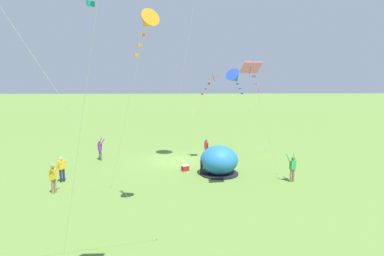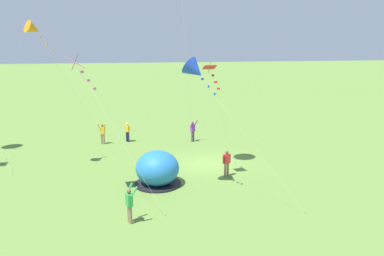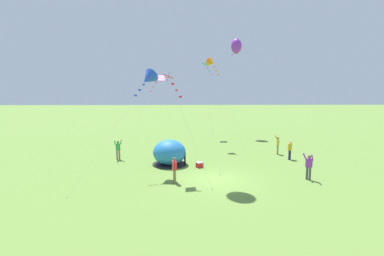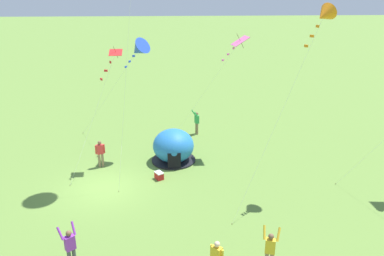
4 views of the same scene
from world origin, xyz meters
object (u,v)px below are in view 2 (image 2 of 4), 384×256
at_px(kite_red, 211,73).
at_px(kite_pink, 78,66).
at_px(popup_tent, 157,169).
at_px(cooler_box, 167,167).
at_px(kite_orange, 33,29).
at_px(person_far_back, 227,162).
at_px(person_watching_sky, 103,133).
at_px(person_strolling, 130,203).
at_px(kite_blue, 195,70).
at_px(person_center_field, 127,131).
at_px(person_flying_kite, 193,130).

bearing_deg(kite_red, kite_pink, 101.92).
xyz_separation_m(popup_tent, cooler_box, (2.44, -0.90, -0.78)).
bearing_deg(kite_orange, person_far_back, -107.45).
bearing_deg(kite_orange, person_watching_sky, -30.49).
bearing_deg(person_far_back, popup_tent, 97.00).
xyz_separation_m(cooler_box, person_strolling, (-7.13, 2.77, 0.78)).
distance_m(popup_tent, cooler_box, 2.71).
distance_m(person_far_back, kite_blue, 6.74).
height_order(person_watching_sky, kite_blue, kite_blue).
relative_size(person_center_field, kite_blue, 0.22).
distance_m(popup_tent, person_watching_sky, 10.92).
relative_size(person_flying_kite, person_watching_sky, 1.00).
bearing_deg(kite_red, person_flying_kite, -5.16).
relative_size(kite_red, kite_orange, 0.75).
height_order(popup_tent, person_flying_kite, popup_tent).
distance_m(popup_tent, kite_red, 6.59).
bearing_deg(person_flying_kite, popup_tent, 156.36).
bearing_deg(kite_blue, person_flying_kite, -11.32).
bearing_deg(person_watching_sky, person_center_field, -81.19).
distance_m(popup_tent, kite_pink, 7.55).
xyz_separation_m(person_strolling, kite_blue, (3.31, -3.88, 5.92)).
bearing_deg(person_far_back, kite_blue, 127.81).
bearing_deg(kite_pink, kite_blue, -91.18).
height_order(person_far_back, kite_orange, kite_orange).
bearing_deg(kite_orange, kite_red, -110.32).
bearing_deg(cooler_box, person_center_field, 15.30).
bearing_deg(person_far_back, person_center_field, 30.05).
height_order(popup_tent, kite_blue, kite_blue).
height_order(kite_blue, kite_orange, kite_orange).
bearing_deg(person_watching_sky, popup_tent, -161.57).
relative_size(person_watching_sky, kite_red, 0.26).
bearing_deg(popup_tent, kite_blue, -124.48).
height_order(person_flying_kite, person_center_field, person_flying_kite).
relative_size(person_center_field, person_strolling, 0.91).
height_order(person_watching_sky, person_strolling, same).
bearing_deg(kite_blue, person_watching_sky, 24.96).
height_order(person_center_field, kite_blue, kite_blue).
bearing_deg(kite_pink, person_far_back, -78.13).
relative_size(person_far_back, person_flying_kite, 0.91).
bearing_deg(person_far_back, cooler_box, 62.41).
height_order(person_far_back, kite_pink, kite_pink).
relative_size(cooler_box, kite_red, 0.09).
distance_m(person_flying_kite, person_center_field, 5.67).
distance_m(cooler_box, kite_pink, 9.35).
bearing_deg(person_strolling, kite_orange, 30.41).
bearing_deg(person_strolling, person_flying_kite, -23.01).
xyz_separation_m(cooler_box, kite_orange, (1.76, 7.98, 9.00)).
bearing_deg(kite_blue, person_center_field, 15.60).
distance_m(person_far_back, person_watching_sky, 12.63).
height_order(person_strolling, kite_blue, kite_blue).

